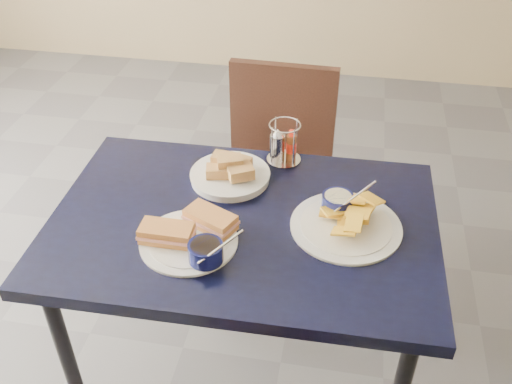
% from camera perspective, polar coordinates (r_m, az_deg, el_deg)
% --- Properties ---
extents(ground, '(6.00, 6.00, 0.00)m').
position_cam_1_polar(ground, '(2.20, 2.47, -16.68)').
color(ground, '#4F4E53').
rests_on(ground, ground).
extents(dining_table, '(1.10, 0.74, 0.75)m').
position_cam_1_polar(dining_table, '(1.65, -1.28, -4.76)').
color(dining_table, black).
rests_on(dining_table, ground).
extents(chair_far, '(0.43, 0.41, 0.88)m').
position_cam_1_polar(chair_far, '(2.27, 2.08, 2.92)').
color(chair_far, black).
rests_on(chair_far, ground).
extents(sandwich_plate, '(0.30, 0.26, 0.12)m').
position_cam_1_polar(sandwich_plate, '(1.52, -6.40, -4.38)').
color(sandwich_plate, white).
rests_on(sandwich_plate, dining_table).
extents(plantain_plate, '(0.31, 0.31, 0.12)m').
position_cam_1_polar(plantain_plate, '(1.60, 8.81, -2.60)').
color(plantain_plate, white).
rests_on(plantain_plate, dining_table).
extents(bread_basket, '(0.24, 0.24, 0.08)m').
position_cam_1_polar(bread_basket, '(1.74, -2.60, 1.95)').
color(bread_basket, white).
rests_on(bread_basket, dining_table).
extents(condiment_caddy, '(0.11, 0.11, 0.14)m').
position_cam_1_polar(condiment_caddy, '(1.82, 2.69, 4.72)').
color(condiment_caddy, silver).
rests_on(condiment_caddy, dining_table).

